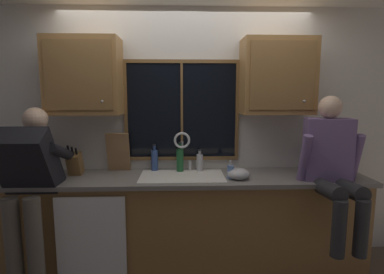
% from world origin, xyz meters
% --- Properties ---
extents(back_wall, '(5.76, 0.12, 2.55)m').
position_xyz_m(back_wall, '(0.00, 0.06, 1.27)').
color(back_wall, silver).
rests_on(back_wall, floor).
extents(window_glass, '(1.10, 0.02, 0.95)m').
position_xyz_m(window_glass, '(-0.04, -0.01, 1.52)').
color(window_glass, black).
extents(window_frame_top, '(1.17, 0.02, 0.04)m').
position_xyz_m(window_frame_top, '(-0.04, -0.02, 2.02)').
color(window_frame_top, brown).
extents(window_frame_bottom, '(1.17, 0.02, 0.04)m').
position_xyz_m(window_frame_bottom, '(-0.04, -0.02, 1.03)').
color(window_frame_bottom, brown).
extents(window_frame_left, '(0.03, 0.02, 0.95)m').
position_xyz_m(window_frame_left, '(-0.61, -0.02, 1.52)').
color(window_frame_left, brown).
extents(window_frame_right, '(0.03, 0.02, 0.95)m').
position_xyz_m(window_frame_right, '(0.53, -0.02, 1.52)').
color(window_frame_right, brown).
extents(window_mullion_center, '(0.02, 0.02, 0.95)m').
position_xyz_m(window_mullion_center, '(-0.04, -0.02, 1.52)').
color(window_mullion_center, brown).
extents(lower_cabinet_run, '(3.36, 0.58, 0.88)m').
position_xyz_m(lower_cabinet_run, '(0.00, -0.29, 0.44)').
color(lower_cabinet_run, olive).
rests_on(lower_cabinet_run, floor).
extents(countertop, '(3.42, 0.62, 0.04)m').
position_xyz_m(countertop, '(0.00, -0.31, 0.90)').
color(countertop, slate).
rests_on(countertop, lower_cabinet_run).
extents(dishwasher_front, '(0.60, 0.02, 0.74)m').
position_xyz_m(dishwasher_front, '(-0.83, -0.61, 0.46)').
color(dishwasher_front, white).
extents(upper_cabinet_left, '(0.68, 0.36, 0.72)m').
position_xyz_m(upper_cabinet_left, '(-0.96, -0.17, 1.86)').
color(upper_cabinet_left, '#9E703D').
extents(upper_cabinet_right, '(0.68, 0.36, 0.72)m').
position_xyz_m(upper_cabinet_right, '(0.88, -0.17, 1.86)').
color(upper_cabinet_right, '#9E703D').
extents(sink, '(0.80, 0.46, 0.21)m').
position_xyz_m(sink, '(-0.04, -0.30, 0.82)').
color(sink, white).
rests_on(sink, lower_cabinet_run).
extents(faucet, '(0.18, 0.09, 0.40)m').
position_xyz_m(faucet, '(-0.03, -0.12, 1.17)').
color(faucet, silver).
rests_on(faucet, countertop).
extents(person_standing, '(0.53, 0.68, 1.58)m').
position_xyz_m(person_standing, '(-1.32, -0.63, 0.97)').
color(person_standing, '#595147').
rests_on(person_standing, floor).
extents(person_sitting_on_counter, '(0.54, 0.62, 1.26)m').
position_xyz_m(person_sitting_on_counter, '(1.27, -0.57, 1.10)').
color(person_sitting_on_counter, '#262628').
rests_on(person_sitting_on_counter, countertop).
extents(knife_block, '(0.12, 0.18, 0.32)m').
position_xyz_m(knife_block, '(-1.07, -0.23, 1.03)').
color(knife_block, brown).
rests_on(knife_block, countertop).
extents(cutting_board, '(0.23, 0.10, 0.39)m').
position_xyz_m(cutting_board, '(-0.68, -0.09, 1.12)').
color(cutting_board, '#997047').
rests_on(cutting_board, countertop).
extents(mixing_bowl, '(0.21, 0.21, 0.10)m').
position_xyz_m(mixing_bowl, '(0.48, -0.41, 0.97)').
color(mixing_bowl, '#B7B7BC').
rests_on(mixing_bowl, countertop).
extents(soap_dispenser, '(0.06, 0.07, 0.17)m').
position_xyz_m(soap_dispenser, '(0.41, -0.40, 0.99)').
color(soap_dispenser, '#668CCC').
rests_on(soap_dispenser, countertop).
extents(bottle_green_glass, '(0.06, 0.06, 0.22)m').
position_xyz_m(bottle_green_glass, '(0.14, -0.11, 1.01)').
color(bottle_green_glass, '#B7B7BC').
rests_on(bottle_green_glass, countertop).
extents(bottle_tall_clear, '(0.07, 0.07, 0.30)m').
position_xyz_m(bottle_tall_clear, '(-0.06, -0.12, 1.04)').
color(bottle_tall_clear, '#1E592D').
rests_on(bottle_tall_clear, countertop).
extents(bottle_amber_small, '(0.07, 0.07, 0.27)m').
position_xyz_m(bottle_amber_small, '(-0.32, -0.07, 1.03)').
color(bottle_amber_small, '#334C8C').
rests_on(bottle_amber_small, countertop).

